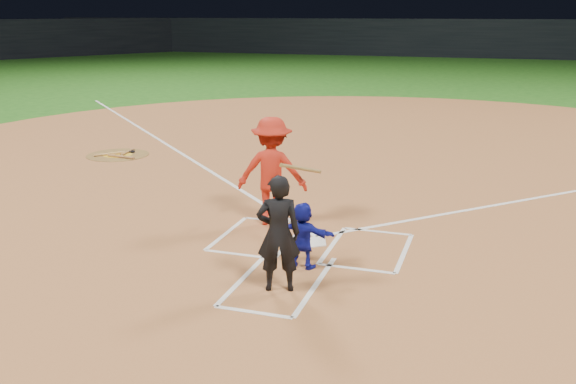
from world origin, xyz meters
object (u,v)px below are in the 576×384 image
(on_deck_circle, at_px, (118,155))
(umpire, at_px, (278,233))
(home_plate, at_px, (312,242))
(catcher, at_px, (303,235))
(batter_at_plate, at_px, (272,171))

(on_deck_circle, relative_size, umpire, 1.00)
(home_plate, relative_size, on_deck_circle, 0.35)
(on_deck_circle, bearing_deg, catcher, -40.34)
(on_deck_circle, bearing_deg, umpire, -44.60)
(on_deck_circle, bearing_deg, home_plate, -35.50)
(home_plate, relative_size, catcher, 0.57)
(catcher, bearing_deg, umpire, 92.42)
(on_deck_circle, xyz_separation_m, umpire, (7.12, -7.02, 0.84))
(on_deck_circle, distance_m, batter_at_plate, 7.44)
(on_deck_circle, height_order, umpire, umpire)
(umpire, bearing_deg, batter_at_plate, -87.73)
(home_plate, relative_size, umpire, 0.35)
(catcher, height_order, batter_at_plate, batter_at_plate)
(home_plate, height_order, umpire, umpire)
(on_deck_circle, height_order, catcher, catcher)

